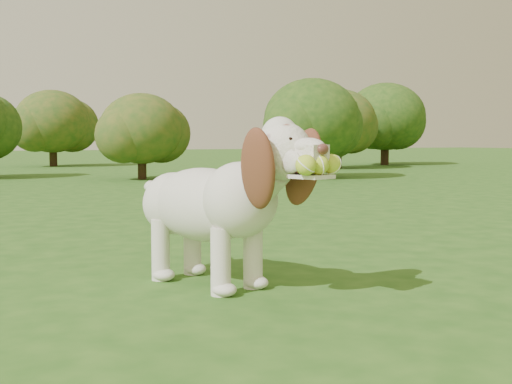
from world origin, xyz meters
name	(u,v)px	position (x,y,z in m)	size (l,w,h in m)	color
ground	(260,291)	(0.00, 0.00, 0.00)	(80.00, 80.00, 0.00)	#244F16
dog	(219,198)	(-0.14, 0.14, 0.41)	(0.66, 1.17, 0.78)	silver
shrub_i	(52,121)	(1.31, 14.44, 1.14)	(1.88, 1.88, 1.94)	#382314
shrub_f	(338,122)	(7.16, 10.21, 1.10)	(1.81, 1.81, 1.87)	#382314
shrub_d	(312,120)	(4.61, 7.17, 1.03)	(1.70, 1.70, 1.76)	#382314
shrub_c	(142,129)	(1.83, 8.21, 0.87)	(1.43, 1.43, 1.48)	#382314
shrub_h	(385,117)	(9.52, 11.49, 1.30)	(2.13, 2.13, 2.21)	#382314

